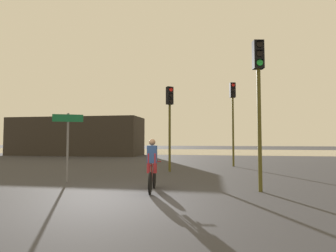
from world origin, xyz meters
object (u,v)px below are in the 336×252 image
at_px(distant_building, 76,136).
at_px(traffic_light_far_right, 233,109).
at_px(traffic_light_center, 170,112).
at_px(traffic_light_near_right, 259,86).
at_px(cyclist, 152,165).
at_px(direction_sign_post, 68,137).

relative_size(distant_building, traffic_light_far_right, 2.69).
relative_size(traffic_light_far_right, traffic_light_center, 1.18).
bearing_deg(traffic_light_near_right, traffic_light_far_right, -99.13).
xyz_separation_m(distant_building, traffic_light_near_right, (15.32, -16.62, 1.35)).
relative_size(distant_building, traffic_light_near_right, 2.86).
bearing_deg(distant_building, cyclist, -54.99).
xyz_separation_m(traffic_light_near_right, cyclist, (-3.29, -0.55, -2.45)).
relative_size(traffic_light_center, direction_sign_post, 1.65).
relative_size(traffic_light_near_right, direction_sign_post, 1.82).
height_order(traffic_light_center, direction_sign_post, traffic_light_center).
relative_size(traffic_light_far_right, direction_sign_post, 1.94).
distance_m(traffic_light_near_right, traffic_light_center, 5.79).
height_order(direction_sign_post, cyclist, direction_sign_post).
distance_m(distant_building, cyclist, 20.99).
height_order(distant_building, traffic_light_far_right, traffic_light_far_right).
xyz_separation_m(direction_sign_post, cyclist, (3.53, -1.16, -0.88)).
bearing_deg(direction_sign_post, distant_building, -86.25).
bearing_deg(traffic_light_center, traffic_light_near_right, 88.88).
height_order(traffic_light_far_right, direction_sign_post, traffic_light_far_right).
distance_m(distant_building, direction_sign_post, 18.13).
xyz_separation_m(traffic_light_far_right, direction_sign_post, (-6.62, -7.02, -1.77)).
distance_m(traffic_light_center, direction_sign_post, 5.28).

